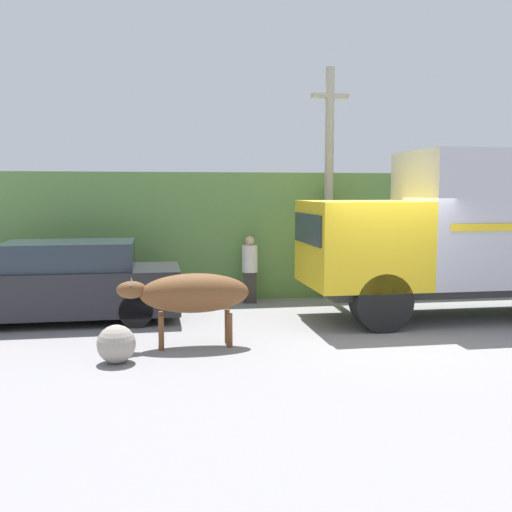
{
  "coord_description": "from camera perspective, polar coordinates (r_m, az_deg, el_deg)",
  "views": [
    {
      "loc": [
        -4.27,
        -10.67,
        2.64
      ],
      "look_at": [
        -2.43,
        0.06,
        1.45
      ],
      "focal_mm": 42.0,
      "sensor_mm": 36.0,
      "label": 1
    }
  ],
  "objects": [
    {
      "name": "roadside_rock",
      "position": [
        9.52,
        -13.16,
        -8.17
      ],
      "size": [
        0.59,
        0.59,
        0.59
      ],
      "color": "gray",
      "rests_on": "ground_plane"
    },
    {
      "name": "parked_suv",
      "position": [
        12.67,
        -17.63,
        -2.47
      ],
      "size": [
        4.58,
        1.79,
        1.62
      ],
      "rotation": [
        0.0,
        0.0,
        0.06
      ],
      "color": "#232328",
      "rests_on": "ground_plane"
    },
    {
      "name": "cargo_truck",
      "position": [
        13.37,
        21.4,
        2.53
      ],
      "size": [
        7.25,
        2.31,
        3.44
      ],
      "rotation": [
        0.0,
        0.0,
        0.0
      ],
      "color": "#2D2D2D",
      "rests_on": "ground_plane"
    },
    {
      "name": "hillside_embankment",
      "position": [
        18.16,
        3.89,
        2.74
      ],
      "size": [
        32.0,
        6.76,
        3.08
      ],
      "color": "#608C47",
      "rests_on": "ground_plane"
    },
    {
      "name": "utility_pole",
      "position": [
        14.62,
        6.96,
        7.18
      ],
      "size": [
        0.9,
        0.21,
        5.54
      ],
      "color": "#9E998E",
      "rests_on": "ground_plane"
    },
    {
      "name": "brown_cow",
      "position": [
        10.18,
        -6.14,
        -3.59
      ],
      "size": [
        2.22,
        0.67,
        1.25
      ],
      "rotation": [
        0.0,
        0.0,
        -0.22
      ],
      "color": "brown",
      "rests_on": "ground_plane"
    },
    {
      "name": "pedestrian_on_hill",
      "position": [
        14.08,
        -0.6,
        -1.05
      ],
      "size": [
        0.42,
        0.42,
        1.58
      ],
      "rotation": [
        0.0,
        0.0,
        2.98
      ],
      "color": "#38332D",
      "rests_on": "ground_plane"
    },
    {
      "name": "building_backdrop",
      "position": [
        15.89,
        -5.02,
        1.56
      ],
      "size": [
        6.07,
        2.7,
        2.68
      ],
      "color": "#8CC69E",
      "rests_on": "ground_plane"
    },
    {
      "name": "ground_plane",
      "position": [
        11.79,
        11.85,
        -6.83
      ],
      "size": [
        60.0,
        60.0,
        0.0
      ],
      "primitive_type": "plane",
      "color": "gray"
    }
  ]
}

